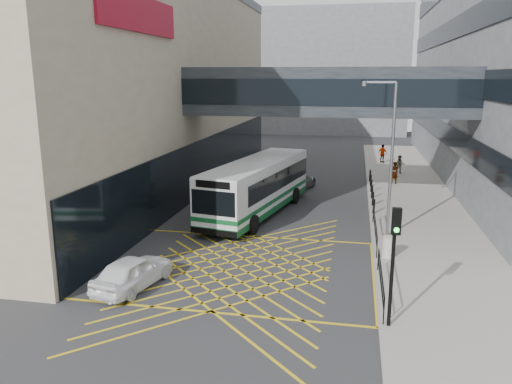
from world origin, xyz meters
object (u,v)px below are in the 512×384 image
Objects in this scene: pedestrian_b at (400,165)px; pedestrian_a at (394,173)px; traffic_light at (394,250)px; street_lamp at (389,150)px; litter_bin at (388,247)px; bus at (258,186)px; car_white at (133,271)px; pedestrian_c at (383,154)px; car_silver at (295,180)px; car_dark at (238,196)px.

pedestrian_a is at bearing -99.03° from pedestrian_b.
traffic_light is 23.88m from pedestrian_a.
street_lamp reaches higher than traffic_light.
pedestrian_a is at bearing 85.38° from litter_bin.
pedestrian_a is at bearing 59.40° from bus.
traffic_light is (10.08, -1.68, 2.21)m from car_white.
car_silver is at bearing 97.42° from pedestrian_c.
litter_bin is at bearing 128.55° from car_silver.
street_lamp is at bearing 171.61° from car_dark.
street_lamp reaches higher than bus.
street_lamp is 4.54× the size of pedestrian_c.
car_white is 4.39× the size of litter_bin.
car_silver is (3.15, 5.47, 0.06)m from car_dark.
pedestrian_b is at bearing -122.90° from car_silver.
litter_bin is (9.23, -8.41, -0.03)m from car_dark.
car_dark is at bearing 147.63° from bus.
pedestrian_a is (7.44, 2.92, 0.30)m from car_silver.
pedestrian_c reaches higher than litter_bin.
car_silver is at bearing -99.14° from car_dark.
bus is 2.78× the size of car_dark.
car_white is 34.08m from pedestrian_c.
bus reaches higher than pedestrian_c.
bus is 6.92× the size of pedestrian_c.
pedestrian_a is at bearing -120.83° from car_dark.
car_white is at bearing 92.11° from car_silver.
traffic_light is (7.23, -13.78, 1.11)m from bus.
car_white is 0.99× the size of car_dark.
pedestrian_b is at bearing -103.20° from car_white.
car_silver is at bearing -136.87° from pedestrian_b.
bus is at bearing -91.13° from car_white.
pedestrian_a reaches higher than pedestrian_b.
street_lamp is (9.19, -5.13, 4.06)m from car_dark.
bus reaches higher than car_white.
pedestrian_a is 1.12× the size of pedestrian_b.
pedestrian_a reaches higher than litter_bin.
car_silver is 3.03× the size of pedestrian_b.
pedestrian_a is (8.94, 9.97, -0.76)m from bus.
pedestrian_b is at bearing 97.47° from street_lamp.
traffic_light is at bearing -177.38° from car_white.
pedestrian_a is at bearing 128.22° from pedestrian_c.
car_white is 14.04m from street_lamp.
car_dark is 0.55× the size of street_lamp.
car_dark is at bearing -130.44° from pedestrian_b.
car_silver is at bearing 113.68° from litter_bin.
pedestrian_a is (1.70, 23.75, -1.86)m from traffic_light.
car_white is at bearing 105.84° from car_dark.
street_lamp is (10.37, 8.55, 4.06)m from car_white.
pedestrian_b is (2.50, 28.31, -1.95)m from traffic_light.
pedestrian_c is at bearing 102.00° from street_lamp.
bus is 8.84m from street_lamp.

